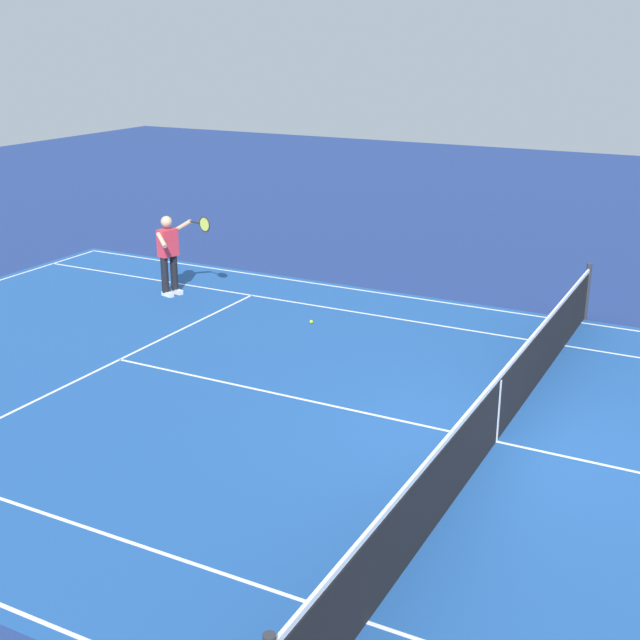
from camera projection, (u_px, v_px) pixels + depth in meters
The scene contains 6 objects.
ground_plane at pixel (496, 442), 11.23m from camera, with size 60.00×60.00×0.00m, color navy.
court_slab at pixel (496, 441), 11.23m from camera, with size 24.20×11.40×0.00m, color #1E4C93.
court_line_markings at pixel (496, 441), 11.23m from camera, with size 23.85×11.05×0.01m.
tennis_net at pixel (498, 408), 11.07m from camera, with size 0.10×11.70×1.08m.
tennis_player_near at pixel (170, 251), 17.26m from camera, with size 1.16×0.75×1.70m.
tennis_ball at pixel (311, 322), 15.79m from camera, with size 0.07×0.07×0.07m, color #CCE01E.
Camera 1 is at (-2.64, 10.04, 5.14)m, focal length 47.49 mm.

